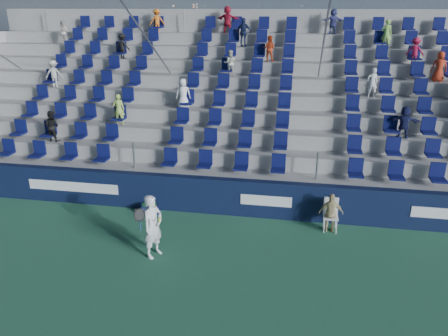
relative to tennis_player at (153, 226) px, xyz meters
name	(u,v)px	position (x,y,z in m)	size (l,w,h in m)	color
ground	(198,266)	(1.27, -0.31, -0.88)	(70.00, 70.00, 0.00)	#2C6847
sponsor_wall	(220,196)	(1.27, 2.84, -0.28)	(24.00, 0.32, 1.20)	#0E1735
grandstand	(242,113)	(1.26, 7.94, 1.26)	(24.00, 8.17, 6.63)	#9D9D98
tennis_player	(153,226)	(0.00, 0.00, 0.00)	(0.72, 0.76, 1.75)	silver
line_judge_chair	(331,212)	(4.73, 2.35, -0.31)	(0.44, 0.45, 0.99)	white
line_judge	(331,213)	(4.73, 2.19, -0.27)	(0.71, 0.30, 1.21)	tan
ball_bin	(150,208)	(-0.98, 2.44, -0.71)	(0.65, 0.55, 0.31)	#0F1539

